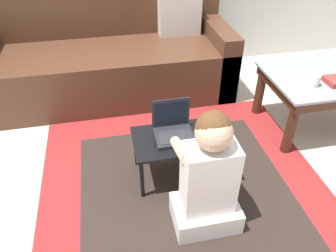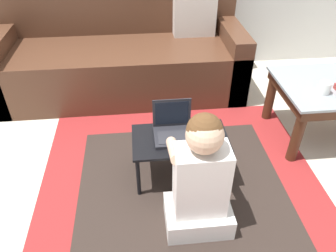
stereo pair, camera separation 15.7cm
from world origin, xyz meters
name	(u,v)px [view 1 (the left image)]	position (x,y,z in m)	size (l,w,h in m)	color
ground_plane	(158,174)	(0.00, 0.00, 0.00)	(16.00, 16.00, 0.00)	beige
area_rug	(187,196)	(0.14, -0.23, 0.00)	(1.76, 1.86, 0.01)	maroon
couch	(109,58)	(-0.22, 1.15, 0.31)	(2.08, 0.80, 0.91)	#4C2D1E
coffee_table	(330,83)	(1.32, 0.29, 0.36)	(0.91, 0.61, 0.43)	gray
laptop_desk	(181,142)	(0.14, -0.03, 0.27)	(0.58, 0.33, 0.31)	black
laptop	(173,130)	(0.10, 0.00, 0.34)	(0.23, 0.20, 0.21)	#232328
computer_mouse	(203,132)	(0.27, -0.03, 0.33)	(0.06, 0.12, 0.04)	#234CB2
person_seated	(209,178)	(0.19, -0.42, 0.34)	(0.35, 0.36, 0.74)	silver
cup_on_table	(314,80)	(1.10, 0.18, 0.47)	(0.08, 0.08, 0.08)	white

